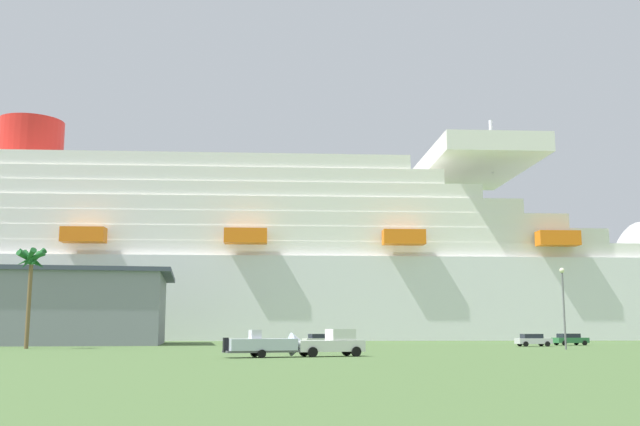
% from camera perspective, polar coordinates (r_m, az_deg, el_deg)
% --- Properties ---
extents(ground_plane, '(600.00, 600.00, 0.00)m').
position_cam_1_polar(ground_plane, '(109.99, -2.08, -10.11)').
color(ground_plane, '#4C6B38').
extents(cruise_ship, '(258.61, 63.71, 56.55)m').
position_cam_1_polar(cruise_ship, '(158.77, -10.50, -4.13)').
color(cruise_ship, white).
rests_on(cruise_ship, ground_plane).
extents(pickup_truck, '(5.88, 3.11, 2.20)m').
position_cam_1_polar(pickup_truck, '(60.72, 0.93, -10.07)').
color(pickup_truck, white).
rests_on(pickup_truck, ground_plane).
extents(small_boat_on_trailer, '(7.44, 3.14, 2.15)m').
position_cam_1_polar(small_boat_on_trailer, '(58.98, -3.88, -10.16)').
color(small_boat_on_trailer, '#595960').
rests_on(small_boat_on_trailer, ground_plane).
extents(palm_tree, '(3.66, 3.64, 11.48)m').
position_cam_1_polar(palm_tree, '(90.78, -21.47, -3.82)').
color(palm_tree, brown).
rests_on(palm_tree, ground_plane).
extents(street_lamp, '(0.56, 0.56, 8.88)m').
position_cam_1_polar(street_lamp, '(85.51, 18.33, -6.18)').
color(street_lamp, slate).
rests_on(street_lamp, ground_plane).
extents(parked_car_silver_sedan, '(4.43, 2.18, 1.58)m').
position_cam_1_polar(parked_car_silver_sedan, '(98.82, 16.17, -9.42)').
color(parked_car_silver_sedan, silver).
rests_on(parked_car_silver_sedan, ground_plane).
extents(parked_car_green_wagon, '(4.89, 2.49, 1.58)m').
position_cam_1_polar(parked_car_green_wagon, '(106.82, 18.78, -9.23)').
color(parked_car_green_wagon, '#2D723F').
rests_on(parked_car_green_wagon, ground_plane).
extents(parked_car_white_van, '(4.77, 2.70, 1.58)m').
position_cam_1_polar(parked_car_white_van, '(95.06, 0.05, -9.80)').
color(parked_car_white_van, white).
rests_on(parked_car_white_van, ground_plane).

